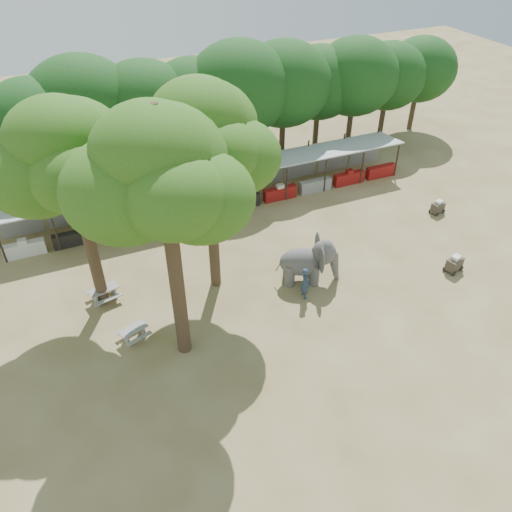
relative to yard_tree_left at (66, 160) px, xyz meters
name	(u,v)px	position (x,y,z in m)	size (l,w,h in m)	color
ground	(315,340)	(9.13, -7.19, -8.20)	(100.00, 100.00, 0.00)	brown
vendor_stalls	(218,190)	(9.13, 6.65, -7.02)	(28.00, 2.99, 2.80)	#A1A4A8
yard_tree_left	(66,160)	(0.00, 0.00, 0.00)	(7.10, 6.90, 11.02)	#332316
yard_tree_center	(159,176)	(3.00, -5.00, 1.01)	(7.10, 6.90, 12.04)	#332316
yard_tree_back	(203,139)	(6.00, -1.00, 0.34)	(7.10, 6.90, 11.36)	#332316
backdrop_trees	(191,102)	(9.13, 11.81, -2.69)	(46.46, 5.95, 8.33)	#332316
elephant	(309,261)	(10.99, -2.93, -6.88)	(3.56, 2.69, 2.65)	#474444
handler	(305,283)	(10.13, -4.12, -7.24)	(0.69, 0.46, 1.91)	#26384C
picnic_table_near	(134,332)	(1.07, -3.59, -7.76)	(1.65, 1.57, 0.67)	gray
picnic_table_far	(104,293)	(0.23, -0.15, -7.70)	(1.79, 1.67, 0.76)	gray
cart_front	(455,263)	(19.06, -5.48, -7.69)	(1.21, 0.96, 1.04)	#312920
cart_back	(438,207)	(22.31, -0.10, -7.73)	(1.08, 0.83, 0.94)	#312920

